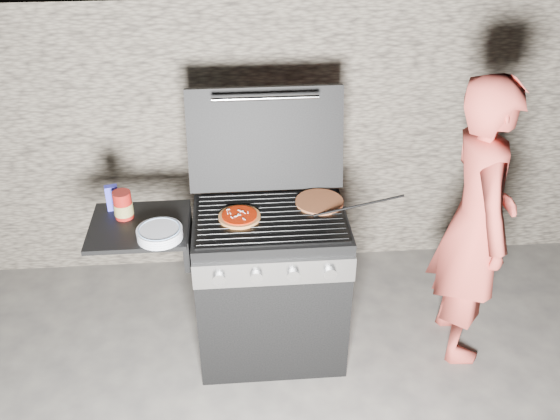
{
  "coord_description": "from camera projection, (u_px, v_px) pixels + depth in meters",
  "views": [
    {
      "loc": [
        -0.17,
        -2.68,
        2.66
      ],
      "look_at": [
        0.05,
        0.0,
        0.95
      ],
      "focal_mm": 40.0,
      "sensor_mm": 36.0,
      "label": 1
    }
  ],
  "objects": [
    {
      "name": "gas_grill",
      "position": [
        226.0,
        288.0,
        3.43
      ],
      "size": [
        1.34,
        0.79,
        0.91
      ],
      "primitive_type": null,
      "color": "black",
      "rests_on": "ground"
    },
    {
      "name": "plate_stack",
      "position": [
        160.0,
        233.0,
        3.05
      ],
      "size": [
        0.26,
        0.26,
        0.05
      ],
      "primitive_type": "cylinder",
      "rotation": [
        0.0,
        0.0,
        0.19
      ],
      "color": "silver",
      "rests_on": "gas_grill"
    },
    {
      "name": "pizza_topped",
      "position": [
        239.0,
        216.0,
        3.19
      ],
      "size": [
        0.26,
        0.26,
        0.02
      ],
      "primitive_type": null,
      "rotation": [
        0.0,
        0.0,
        0.24
      ],
      "color": "tan",
      "rests_on": "gas_grill"
    },
    {
      "name": "blue_carton",
      "position": [
        112.0,
        198.0,
        3.25
      ],
      "size": [
        0.07,
        0.05,
        0.14
      ],
      "primitive_type": "cube",
      "rotation": [
        0.0,
        0.0,
        0.22
      ],
      "color": "#3234BC",
      "rests_on": "gas_grill"
    },
    {
      "name": "stone_wall",
      "position": [
        260.0,
        132.0,
        4.1
      ],
      "size": [
        8.0,
        0.35,
        1.8
      ],
      "primitive_type": "cube",
      "color": "gray",
      "rests_on": "ground"
    },
    {
      "name": "person",
      "position": [
        475.0,
        223.0,
        3.3
      ],
      "size": [
        0.43,
        0.63,
        1.66
      ],
      "primitive_type": "imported",
      "rotation": [
        0.0,
        0.0,
        1.52
      ],
      "color": "#C54539",
      "rests_on": "ground"
    },
    {
      "name": "ground",
      "position": [
        272.0,
        345.0,
        3.69
      ],
      "size": [
        50.0,
        50.0,
        0.0
      ],
      "primitive_type": "plane",
      "color": "#3D3B39"
    },
    {
      "name": "sauce_jar",
      "position": [
        123.0,
        205.0,
        3.18
      ],
      "size": [
        0.12,
        0.12,
        0.15
      ],
      "primitive_type": "cylinder",
      "rotation": [
        0.0,
        0.0,
        0.4
      ],
      "color": "maroon",
      "rests_on": "gas_grill"
    },
    {
      "name": "pizza_plain",
      "position": [
        319.0,
        202.0,
        3.32
      ],
      "size": [
        0.33,
        0.33,
        0.01
      ],
      "primitive_type": "cylinder",
      "rotation": [
        0.0,
        0.0,
        -0.36
      ],
      "color": "#B96F3D",
      "rests_on": "gas_grill"
    },
    {
      "name": "tongs",
      "position": [
        359.0,
        205.0,
        3.21
      ],
      "size": [
        0.48,
        0.04,
        0.1
      ],
      "primitive_type": "cylinder",
      "rotation": [
        0.0,
        1.4,
        0.05
      ],
      "color": "black",
      "rests_on": "gas_grill"
    }
  ]
}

